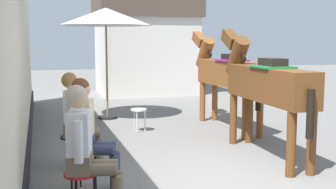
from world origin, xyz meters
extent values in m
plane|color=slate|center=(0.00, 3.00, 0.00)|extent=(40.00, 40.00, 0.00)
cube|color=beige|center=(-2.55, 1.50, 1.70)|extent=(0.30, 14.00, 3.40)
cube|color=black|center=(-2.53, 1.50, 0.18)|extent=(0.34, 14.00, 0.36)
cube|color=silver|center=(1.40, 9.74, 1.30)|extent=(3.20, 2.40, 2.60)
cube|color=brown|center=(1.40, 9.74, 3.05)|extent=(3.40, 2.60, 0.90)
cylinder|color=red|center=(-1.82, -0.36, 0.46)|extent=(0.34, 0.34, 0.03)
cube|color=brown|center=(-1.82, -0.36, 0.58)|extent=(0.31, 0.37, 0.20)
cube|color=silver|center=(-1.82, -0.36, 0.90)|extent=(0.29, 0.38, 0.44)
sphere|color=tan|center=(-1.82, -0.36, 1.25)|extent=(0.20, 0.20, 0.20)
sphere|color=#B2A38E|center=(-1.84, -0.36, 1.28)|extent=(0.22, 0.22, 0.22)
cylinder|color=brown|center=(-1.62, -0.33, 0.53)|extent=(0.40, 0.21, 0.13)
cylinder|color=brown|center=(-1.66, -0.49, 0.53)|extent=(0.40, 0.21, 0.13)
cylinder|color=silver|center=(-1.76, -0.17, 0.85)|extent=(0.09, 0.09, 0.42)
cylinder|color=silver|center=(-1.85, -0.56, 0.85)|extent=(0.09, 0.09, 0.42)
cylinder|color=gold|center=(-1.71, 0.44, 0.46)|extent=(0.34, 0.34, 0.03)
cylinder|color=black|center=(-1.57, 0.40, 0.22)|extent=(0.02, 0.02, 0.45)
cylinder|color=black|center=(-1.74, 0.58, 0.22)|extent=(0.02, 0.02, 0.45)
cylinder|color=black|center=(-1.81, 0.34, 0.22)|extent=(0.02, 0.02, 0.45)
cube|color=#2D3851|center=(-1.71, 0.44, 0.58)|extent=(0.32, 0.38, 0.20)
cube|color=beige|center=(-1.71, 0.44, 0.90)|extent=(0.31, 0.39, 0.44)
sphere|color=tan|center=(-1.71, 0.44, 1.25)|extent=(0.20, 0.20, 0.20)
sphere|color=#593319|center=(-1.73, 0.44, 1.28)|extent=(0.22, 0.22, 0.22)
cylinder|color=#2D3851|center=(-1.50, 0.46, 0.53)|extent=(0.40, 0.23, 0.13)
cylinder|color=#2D3851|center=(-1.32, 0.41, 0.23)|extent=(0.11, 0.11, 0.46)
cylinder|color=#2D3851|center=(-1.55, 0.31, 0.53)|extent=(0.40, 0.23, 0.13)
cylinder|color=#2D3851|center=(-1.37, 0.25, 0.23)|extent=(0.11, 0.11, 0.46)
cylinder|color=beige|center=(-1.63, 0.62, 0.85)|extent=(0.09, 0.09, 0.42)
cylinder|color=beige|center=(-1.75, 0.24, 0.85)|extent=(0.09, 0.09, 0.42)
cylinder|color=black|center=(-1.77, 1.39, 0.46)|extent=(0.34, 0.34, 0.03)
cylinder|color=black|center=(-1.63, 1.38, 0.22)|extent=(0.02, 0.02, 0.45)
cylinder|color=black|center=(-1.83, 1.52, 0.22)|extent=(0.02, 0.02, 0.45)
cylinder|color=black|center=(-1.85, 1.28, 0.22)|extent=(0.02, 0.02, 0.45)
cube|color=brown|center=(-1.77, 1.39, 0.58)|extent=(0.26, 0.34, 0.20)
cube|color=silver|center=(-1.77, 1.39, 0.90)|extent=(0.25, 0.36, 0.44)
sphere|color=tan|center=(-1.77, 1.39, 1.25)|extent=(0.20, 0.20, 0.20)
sphere|color=olive|center=(-1.79, 1.40, 1.28)|extent=(0.22, 0.22, 0.22)
cylinder|color=brown|center=(-1.57, 1.46, 0.53)|extent=(0.39, 0.16, 0.13)
cylinder|color=brown|center=(-1.38, 1.44, 0.23)|extent=(0.11, 0.11, 0.46)
cylinder|color=brown|center=(-1.59, 1.30, 0.53)|extent=(0.39, 0.16, 0.13)
cylinder|color=brown|center=(-1.40, 1.28, 0.23)|extent=(0.11, 0.11, 0.46)
cylinder|color=silver|center=(-1.73, 1.59, 0.85)|extent=(0.09, 0.09, 0.42)
cylinder|color=silver|center=(-1.76, 1.19, 0.85)|extent=(0.09, 0.09, 0.42)
cube|color=brown|center=(1.21, 1.12, 1.16)|extent=(0.53, 2.22, 0.52)
cylinder|color=brown|center=(1.09, 2.11, 0.45)|extent=(0.13, 0.13, 0.90)
cylinder|color=brown|center=(1.40, 2.09, 0.45)|extent=(0.13, 0.13, 0.90)
cylinder|color=brown|center=(1.02, 0.17, 0.45)|extent=(0.13, 0.13, 0.90)
cylinder|color=brown|center=(1.32, 0.16, 0.45)|extent=(0.13, 0.13, 0.90)
cylinder|color=brown|center=(1.26, 2.32, 1.55)|extent=(0.31, 0.64, 0.73)
cube|color=brown|center=(1.27, 2.66, 1.86)|extent=(0.20, 0.53, 0.40)
cube|color=black|center=(1.26, 2.30, 1.69)|extent=(0.07, 0.63, 0.48)
cylinder|color=black|center=(1.16, -0.02, 0.89)|extent=(0.10, 0.10, 0.65)
cube|color=#197238|center=(1.20, 1.02, 1.44)|extent=(0.52, 0.62, 0.03)
cube|color=black|center=(1.20, 1.02, 1.51)|extent=(0.30, 0.45, 0.12)
cube|color=brown|center=(1.57, 3.32, 1.16)|extent=(0.54, 2.22, 0.52)
cylinder|color=brown|center=(1.37, 4.29, 0.45)|extent=(0.13, 0.13, 0.90)
cylinder|color=brown|center=(1.68, 4.31, 0.45)|extent=(0.13, 0.13, 0.90)
cylinder|color=brown|center=(1.46, 2.36, 0.45)|extent=(0.13, 0.13, 0.90)
cylinder|color=brown|center=(1.77, 2.37, 0.45)|extent=(0.13, 0.13, 0.90)
cylinder|color=brown|center=(1.51, 4.52, 1.55)|extent=(0.31, 0.64, 0.73)
cube|color=brown|center=(1.50, 4.86, 1.86)|extent=(0.20, 0.54, 0.40)
cube|color=black|center=(1.51, 4.50, 1.69)|extent=(0.07, 0.63, 0.48)
cylinder|color=black|center=(1.62, 2.18, 0.89)|extent=(0.10, 0.10, 0.65)
cube|color=#8C1E8C|center=(1.57, 3.22, 1.44)|extent=(0.53, 0.62, 0.03)
cube|color=black|center=(1.57, 3.22, 1.51)|extent=(0.30, 0.45, 0.12)
cylinder|color=black|center=(-0.66, 5.23, 0.03)|extent=(0.44, 0.44, 0.06)
cylinder|color=olive|center=(-0.66, 5.23, 1.10)|extent=(0.04, 0.04, 2.20)
cone|color=silver|center=(-0.66, 5.23, 2.38)|extent=(2.10, 2.10, 0.40)
cylinder|color=white|center=(-0.28, 3.61, 0.45)|extent=(0.32, 0.32, 0.03)
cylinder|color=silver|center=(-0.15, 3.61, 0.22)|extent=(0.02, 0.02, 0.43)
cylinder|color=silver|center=(-0.35, 3.73, 0.22)|extent=(0.02, 0.02, 0.43)
cylinder|color=silver|center=(-0.35, 3.50, 0.22)|extent=(0.02, 0.02, 0.43)
camera|label=1|loc=(-2.20, -4.70, 1.83)|focal=45.67mm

